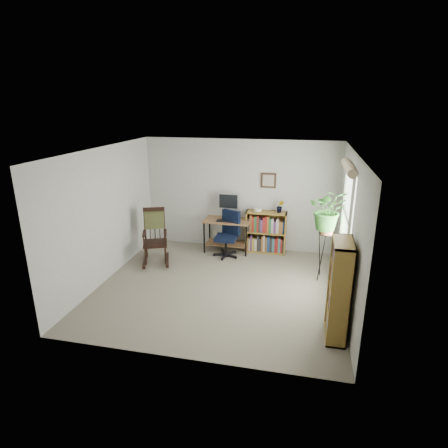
% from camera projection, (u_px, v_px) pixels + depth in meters
% --- Properties ---
extents(floor, '(4.20, 4.00, 0.00)m').
position_uv_depth(floor, '(219.00, 287.00, 6.65)').
color(floor, gray).
rests_on(floor, ground).
extents(ceiling, '(4.20, 4.00, 0.00)m').
position_uv_depth(ceiling, '(219.00, 151.00, 5.90)').
color(ceiling, silver).
rests_on(ceiling, ground).
extents(wall_back, '(4.20, 0.00, 2.40)m').
position_uv_depth(wall_back, '(240.00, 195.00, 8.13)').
color(wall_back, '#B9B9B4').
rests_on(wall_back, ground).
extents(wall_front, '(4.20, 0.00, 2.40)m').
position_uv_depth(wall_front, '(180.00, 274.00, 4.42)').
color(wall_front, '#B9B9B4').
rests_on(wall_front, ground).
extents(wall_left, '(0.00, 4.00, 2.40)m').
position_uv_depth(wall_left, '(105.00, 215.00, 6.71)').
color(wall_left, '#B9B9B4').
rests_on(wall_left, ground).
extents(wall_right, '(0.00, 4.00, 2.40)m').
position_uv_depth(wall_right, '(349.00, 232.00, 5.85)').
color(wall_right, '#B9B9B4').
rests_on(wall_right, ground).
extents(window, '(0.12, 1.20, 1.50)m').
position_uv_depth(window, '(346.00, 214.00, 6.07)').
color(window, white).
rests_on(window, wall_right).
extents(desk, '(0.99, 0.54, 0.71)m').
position_uv_depth(desk, '(227.00, 235.00, 8.16)').
color(desk, brown).
rests_on(desk, floor).
extents(monitor, '(0.46, 0.16, 0.56)m').
position_uv_depth(monitor, '(229.00, 206.00, 8.09)').
color(monitor, '#AFAFB4').
rests_on(monitor, desk).
extents(keyboard, '(0.40, 0.15, 0.02)m').
position_uv_depth(keyboard, '(226.00, 221.00, 7.94)').
color(keyboard, black).
rests_on(keyboard, desk).
extents(office_chair, '(0.71, 0.71, 0.99)m').
position_uv_depth(office_chair, '(226.00, 234.00, 7.82)').
color(office_chair, black).
rests_on(office_chair, floor).
extents(rocking_chair, '(0.89, 1.12, 1.13)m').
position_uv_depth(rocking_chair, '(155.00, 236.00, 7.51)').
color(rocking_chair, black).
rests_on(rocking_chair, floor).
extents(low_bookshelf, '(0.86, 0.29, 0.91)m').
position_uv_depth(low_bookshelf, '(266.00, 232.00, 8.07)').
color(low_bookshelf, olive).
rests_on(low_bookshelf, floor).
extents(tall_bookshelf, '(0.27, 0.62, 1.42)m').
position_uv_depth(tall_bookshelf, '(339.00, 290.00, 5.05)').
color(tall_bookshelf, olive).
rests_on(tall_bookshelf, floor).
extents(plant_stand, '(0.38, 0.38, 1.04)m').
position_uv_depth(plant_stand, '(324.00, 253.00, 6.81)').
color(plant_stand, black).
rests_on(plant_stand, floor).
extents(spider_plant, '(1.69, 1.88, 1.46)m').
position_uv_depth(spider_plant, '(330.00, 190.00, 6.44)').
color(spider_plant, '#2C6724').
rests_on(spider_plant, plant_stand).
extents(potted_plant_small, '(0.13, 0.24, 0.11)m').
position_uv_depth(potted_plant_small, '(280.00, 210.00, 7.87)').
color(potted_plant_small, '#2C6724').
rests_on(potted_plant_small, low_bookshelf).
extents(framed_picture, '(0.32, 0.04, 0.32)m').
position_uv_depth(framed_picture, '(268.00, 180.00, 7.87)').
color(framed_picture, black).
rests_on(framed_picture, wall_back).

